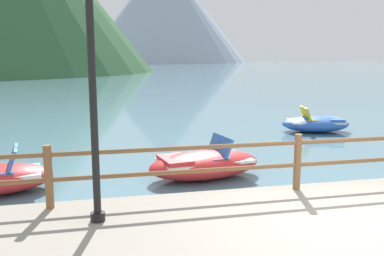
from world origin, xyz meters
TOP-DOWN VIEW (x-y plane):
  - ground_plane at (0.00, 40.00)m, footprint 200.00×200.00m
  - dock_railing at (0.00, 1.55)m, footprint 23.92×0.12m
  - lamp_post at (-3.28, 0.89)m, footprint 0.28×0.28m
  - pedal_boat_0 at (4.10, 8.36)m, footprint 2.52×1.78m
  - pedal_boat_2 at (-1.02, 3.84)m, footprint 2.67×1.64m
  - distant_peak at (18.62, 135.15)m, footprint 53.51×53.51m

SIDE VIEW (x-z plane):
  - ground_plane at x=0.00m, z-range 0.00..0.00m
  - pedal_boat_0 at x=4.10m, z-range -0.15..0.71m
  - pedal_boat_2 at x=-1.02m, z-range -0.14..0.76m
  - dock_railing at x=0.00m, z-range 0.50..1.45m
  - lamp_post at x=-3.28m, z-range 0.82..4.87m
  - distant_peak at x=18.62m, z-range 0.00..33.41m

